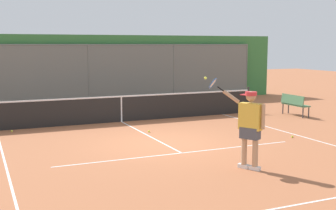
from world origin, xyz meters
The scene contains 9 objects.
ground_plane centered at (0.00, 0.00, 0.00)m, with size 60.00×60.00×0.00m, color #A8603D.
court_line_markings centered at (0.00, 1.66, 0.00)m, with size 8.62×9.34×0.01m.
fence_backdrop centered at (0.00, -9.39, 1.62)m, with size 20.40×1.37×3.26m.
tennis_net centered at (0.00, -3.82, 0.49)m, with size 11.08×0.09×1.07m.
tennis_player centered at (-0.76, 3.24, 1.06)m, with size 0.95×1.19×2.07m.
tennis_ball_by_sideline centered at (3.84, -3.42, 0.03)m, with size 0.07×0.07×0.07m, color #D6E042.
tennis_ball_near_baseline centered at (-3.90, 0.93, 0.03)m, with size 0.07×0.07×0.07m, color #C1D138.
tennis_ball_mid_court centered at (-0.21, -1.60, 0.03)m, with size 0.07×0.07×0.07m, color #CCDB33.
courtside_bench centered at (-6.69, -2.37, 0.51)m, with size 0.40×1.30×0.84m.
Camera 1 is at (4.82, 11.38, 2.81)m, focal length 46.97 mm.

